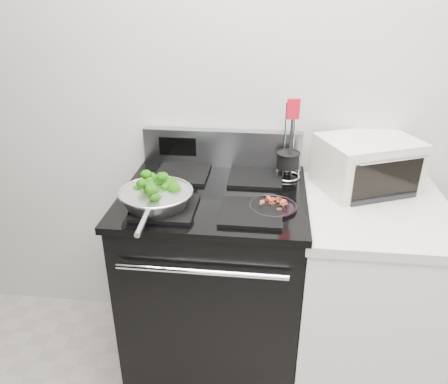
# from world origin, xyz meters

# --- Properties ---
(back_wall) EXTENTS (4.00, 0.02, 2.70)m
(back_wall) POSITION_xyz_m (0.00, 1.75, 1.35)
(back_wall) COLOR beige
(back_wall) RESTS_ON ground
(gas_range) EXTENTS (0.79, 0.69, 1.13)m
(gas_range) POSITION_xyz_m (-0.30, 1.41, 0.49)
(gas_range) COLOR black
(gas_range) RESTS_ON floor
(counter) EXTENTS (0.62, 0.68, 0.92)m
(counter) POSITION_xyz_m (0.39, 1.41, 0.46)
(counter) COLOR white
(counter) RESTS_ON floor
(skillet) EXTENTS (0.30, 0.47, 0.06)m
(skillet) POSITION_xyz_m (-0.51, 1.25, 1.00)
(skillet) COLOR silver
(skillet) RESTS_ON gas_range
(broccoli_pile) EXTENTS (0.23, 0.23, 0.08)m
(broccoli_pile) POSITION_xyz_m (-0.51, 1.25, 1.02)
(broccoli_pile) COLOR black
(broccoli_pile) RESTS_ON skillet
(bacon_plate) EXTENTS (0.19, 0.19, 0.04)m
(bacon_plate) POSITION_xyz_m (-0.05, 1.30, 0.97)
(bacon_plate) COLOR black
(bacon_plate) RESTS_ON gas_range
(utensil_holder) EXTENTS (0.12, 0.12, 0.37)m
(utensil_holder) POSITION_xyz_m (0.01, 1.61, 1.02)
(utensil_holder) COLOR silver
(utensil_holder) RESTS_ON gas_range
(toaster_oven) EXTENTS (0.49, 0.44, 0.23)m
(toaster_oven) POSITION_xyz_m (0.36, 1.60, 1.04)
(toaster_oven) COLOR silver
(toaster_oven) RESTS_ON counter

